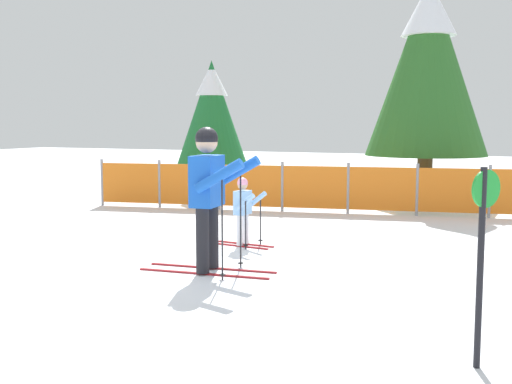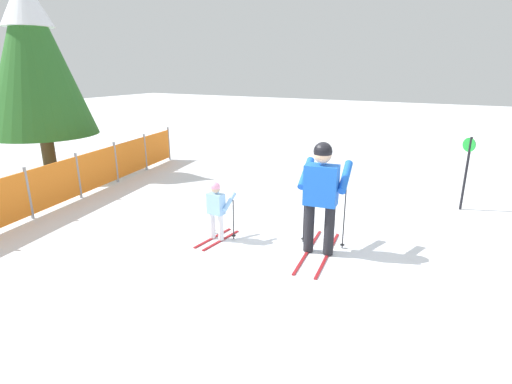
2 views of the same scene
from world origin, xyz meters
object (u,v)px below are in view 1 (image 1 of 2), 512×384
Objects in this scene: conifer_near at (428,64)px; skier_adult at (209,186)px; skier_child at (244,206)px; safety_fence at (315,187)px; trail_marker at (482,245)px; conifer_far at (212,112)px.

skier_adult is at bearing -98.41° from conifer_near.
safety_fence reaches higher than skier_child.
safety_fence is 6.20× the size of trail_marker.
trail_marker is at bearing -52.50° from conifer_far.
skier_child is 0.11× the size of safety_fence.
conifer_far is at bearing 127.09° from skier_child.
conifer_near is (1.54, 6.48, 2.55)m from skier_child.
conifer_far is at bearing 111.33° from skier_adult.
safety_fence is 4.37m from conifer_far.
conifer_near reaches higher than skier_adult.
skier_adult is 1.78m from skier_child.
conifer_near is 10.52m from trail_marker.
conifer_near is at bearing 101.69° from trail_marker.
conifer_far is 0.66× the size of conifer_near.
trail_marker is at bearing -78.31° from conifer_near.
skier_adult is 0.35× the size of conifer_near.
skier_adult reaches higher than trail_marker.
conifer_near is at bearing 5.80° from conifer_far.
conifer_far reaches higher than skier_adult.
skier_adult reaches higher than skier_child.
conifer_far is (-4.03, 7.63, 1.02)m from skier_adult.
conifer_near is at bearing 75.11° from skier_adult.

